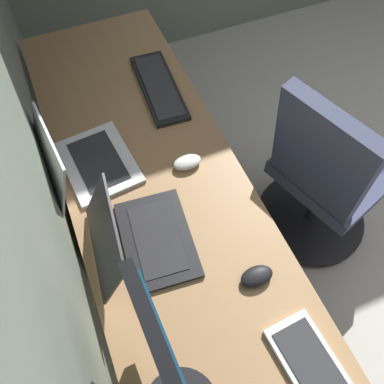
{
  "coord_description": "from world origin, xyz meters",
  "views": [
    {
      "loc": [
        -0.23,
        1.95,
        1.9
      ],
      "look_at": [
        0.32,
        1.71,
        0.95
      ],
      "focal_mm": 37.22,
      "sensor_mm": 36.0,
      "label": 1
    }
  ],
  "objects_px": {
    "laptop_left": "(137,239)",
    "keyboard_spare": "(159,87)",
    "office_chair": "(323,181)",
    "mouse_main": "(257,276)",
    "laptop_leftmost": "(80,161)",
    "mouse_spare": "(187,162)",
    "drawer_pedestal": "(156,231)"
  },
  "relations": [
    {
      "from": "keyboard_spare",
      "to": "mouse_main",
      "type": "relative_size",
      "value": 4.11
    },
    {
      "from": "mouse_main",
      "to": "keyboard_spare",
      "type": "bearing_deg",
      "value": -0.58
    },
    {
      "from": "mouse_main",
      "to": "laptop_leftmost",
      "type": "bearing_deg",
      "value": 32.78
    },
    {
      "from": "drawer_pedestal",
      "to": "laptop_leftmost",
      "type": "xyz_separation_m",
      "value": [
        0.14,
        0.2,
        0.44
      ]
    },
    {
      "from": "drawer_pedestal",
      "to": "laptop_leftmost",
      "type": "bearing_deg",
      "value": 54.21
    },
    {
      "from": "laptop_leftmost",
      "to": "keyboard_spare",
      "type": "distance_m",
      "value": 0.49
    },
    {
      "from": "drawer_pedestal",
      "to": "laptop_left",
      "type": "xyz_separation_m",
      "value": [
        -0.22,
        0.11,
        0.43
      ]
    },
    {
      "from": "laptop_left",
      "to": "keyboard_spare",
      "type": "xyz_separation_m",
      "value": [
        0.64,
        -0.31,
        -0.04
      ]
    },
    {
      "from": "laptop_left",
      "to": "laptop_leftmost",
      "type": "bearing_deg",
      "value": 14.18
    },
    {
      "from": "keyboard_spare",
      "to": "mouse_main",
      "type": "xyz_separation_m",
      "value": [
        -0.89,
        0.01,
        0.01
      ]
    },
    {
      "from": "keyboard_spare",
      "to": "mouse_main",
      "type": "distance_m",
      "value": 0.89
    },
    {
      "from": "laptop_left",
      "to": "office_chair",
      "type": "bearing_deg",
      "value": -82.58
    },
    {
      "from": "office_chair",
      "to": "laptop_leftmost",
      "type": "bearing_deg",
      "value": 75.28
    },
    {
      "from": "drawer_pedestal",
      "to": "mouse_spare",
      "type": "height_order",
      "value": "mouse_spare"
    },
    {
      "from": "keyboard_spare",
      "to": "drawer_pedestal",
      "type": "bearing_deg",
      "value": 154.89
    },
    {
      "from": "keyboard_spare",
      "to": "office_chair",
      "type": "xyz_separation_m",
      "value": [
        -0.53,
        -0.55,
        -0.28
      ]
    },
    {
      "from": "laptop_left",
      "to": "mouse_spare",
      "type": "height_order",
      "value": "laptop_left"
    },
    {
      "from": "laptop_left",
      "to": "mouse_spare",
      "type": "distance_m",
      "value": 0.36
    },
    {
      "from": "keyboard_spare",
      "to": "mouse_main",
      "type": "bearing_deg",
      "value": 179.42
    },
    {
      "from": "laptop_leftmost",
      "to": "mouse_spare",
      "type": "distance_m",
      "value": 0.38
    },
    {
      "from": "mouse_main",
      "to": "mouse_spare",
      "type": "distance_m",
      "value": 0.48
    },
    {
      "from": "mouse_main",
      "to": "office_chair",
      "type": "bearing_deg",
      "value": -57.41
    },
    {
      "from": "laptop_leftmost",
      "to": "laptop_left",
      "type": "bearing_deg",
      "value": -165.82
    },
    {
      "from": "mouse_spare",
      "to": "laptop_leftmost",
      "type": "bearing_deg",
      "value": 70.81
    },
    {
      "from": "drawer_pedestal",
      "to": "mouse_main",
      "type": "xyz_separation_m",
      "value": [
        -0.46,
        -0.19,
        0.4
      ]
    },
    {
      "from": "drawer_pedestal",
      "to": "keyboard_spare",
      "type": "bearing_deg",
      "value": -25.11
    },
    {
      "from": "laptop_leftmost",
      "to": "mouse_main",
      "type": "height_order",
      "value": "laptop_leftmost"
    },
    {
      "from": "drawer_pedestal",
      "to": "laptop_left",
      "type": "distance_m",
      "value": 0.49
    },
    {
      "from": "laptop_leftmost",
      "to": "office_chair",
      "type": "distance_m",
      "value": 1.03
    },
    {
      "from": "drawer_pedestal",
      "to": "mouse_main",
      "type": "bearing_deg",
      "value": -157.49
    },
    {
      "from": "laptop_left",
      "to": "mouse_spare",
      "type": "relative_size",
      "value": 3.43
    },
    {
      "from": "mouse_spare",
      "to": "office_chair",
      "type": "xyz_separation_m",
      "value": [
        -0.12,
        -0.59,
        -0.29
      ]
    }
  ]
}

